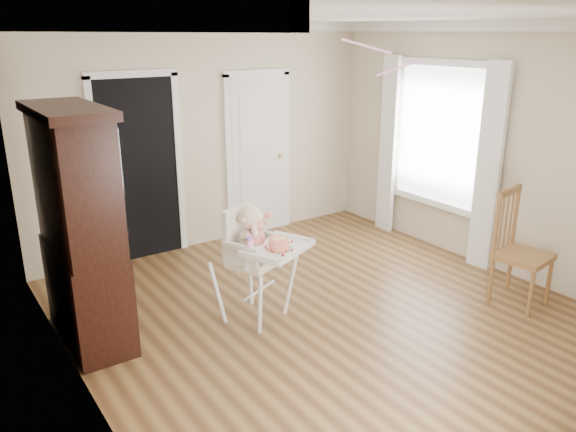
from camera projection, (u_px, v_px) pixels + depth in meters
floor at (334, 317)px, 5.33m from camera, size 5.00×5.00×0.00m
ceiling at (343, 16)px, 4.48m from camera, size 5.00×5.00×0.00m
wall_back at (208, 137)px, 6.86m from camera, size 4.50×0.00×4.50m
wall_left at (73, 228)px, 3.69m from camera, size 0.00×5.00×5.00m
wall_right at (498, 150)px, 6.11m from camera, size 0.00×5.00×5.00m
crown_molding at (343, 24)px, 4.50m from camera, size 4.50×5.00×0.12m
doorway at (139, 166)px, 6.44m from camera, size 1.06×0.05×2.22m
closet_door at (258, 157)px, 7.32m from camera, size 0.96×0.09×2.13m
window_right at (436, 145)px, 6.72m from camera, size 0.13×1.84×2.30m
high_chair at (255, 251)px, 5.10m from camera, size 0.88×0.96×1.10m
baby at (252, 233)px, 5.07m from camera, size 0.37×0.28×0.51m
cake at (279, 244)px, 4.90m from camera, size 0.23×0.23×0.11m
sippy_cup at (250, 243)px, 4.86m from camera, size 0.07×0.07×0.16m
china_cabinet at (80, 228)px, 4.68m from camera, size 0.54×1.21×2.03m
dining_chair at (520, 252)px, 5.46m from camera, size 0.54×0.54×1.15m
streamer at (366, 46)px, 5.35m from camera, size 0.36×0.37×0.15m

